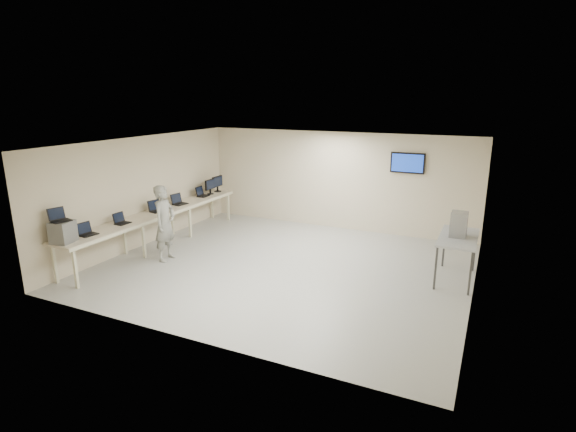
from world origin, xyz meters
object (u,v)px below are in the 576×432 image
at_px(soldier, 165,223).
at_px(side_table, 458,240).
at_px(equipment_box, 63,232).
at_px(workbench, 158,215).

distance_m(soldier, side_table, 6.54).
height_order(equipment_box, soldier, soldier).
distance_m(equipment_box, soldier, 2.20).
bearing_deg(workbench, equipment_box, -91.31).
height_order(equipment_box, side_table, equipment_box).
bearing_deg(workbench, side_table, 6.82).
bearing_deg(equipment_box, side_table, 14.58).
distance_m(equipment_box, side_table, 8.10).
relative_size(equipment_box, soldier, 0.25).
bearing_deg(equipment_box, workbench, 76.80).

